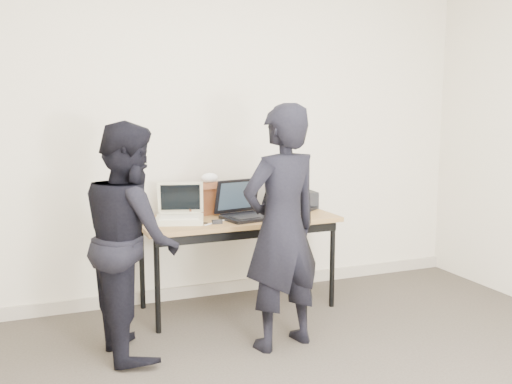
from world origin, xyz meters
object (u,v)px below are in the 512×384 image
laptop_right (287,203)px  person_observer (131,239)px  laptop_beige (180,214)px  person_typist (282,228)px  leather_satchel (206,198)px  equipment_box (301,200)px  laptop_center (245,209)px  desk (238,225)px

laptop_right → person_observer: 1.50m
laptop_beige → person_typist: person_typist is taller
laptop_beige → person_observer: 0.67m
leather_satchel → equipment_box: bearing=-12.0°
laptop_right → person_observer: (-1.37, -0.62, -0.04)m
equipment_box → laptop_right: bearing=-158.2°
equipment_box → person_observer: person_observer is taller
laptop_beige → person_observer: person_observer is taller
laptop_right → leather_satchel: 0.67m
laptop_center → laptop_right: size_ratio=0.88×
laptop_center → laptop_right: 0.46m
desk → leather_satchel: size_ratio=3.93×
desk → person_typist: (0.02, -0.77, 0.13)m
laptop_center → leather_satchel: size_ratio=1.12×
desk → person_observer: bearing=-152.3°
laptop_center → person_observer: bearing=-165.1°
laptop_right → equipment_box: bearing=-16.0°
laptop_right → equipment_box: (0.15, 0.06, 0.01)m
laptop_beige → laptop_right: (0.92, 0.11, 0.00)m
laptop_right → person_typist: (-0.46, -0.90, 0.01)m
desk → laptop_right: size_ratio=3.06×
person_typist → desk: bearing=-101.4°
laptop_beige → person_observer: (-0.44, -0.51, -0.04)m
laptop_beige → laptop_right: 0.93m
laptop_beige → leather_satchel: bearing=54.6°
person_typist → person_observer: person_typist is taller
desk → laptop_center: 0.14m
laptop_beige → laptop_center: laptop_center is taller
laptop_center → person_typist: size_ratio=0.27×
laptop_beige → laptop_right: bearing=23.6°
person_observer → laptop_center: bearing=-68.5°
person_typist → laptop_center: bearing=-104.8°
desk → laptop_beige: bearing=176.5°
laptop_center → laptop_right: laptop_center is taller
laptop_center → desk: bearing=132.7°
desk → leather_satchel: leather_satchel is taller
laptop_center → equipment_box: bearing=10.0°
laptop_center → equipment_box: 0.63m
leather_satchel → person_typist: 1.02m
equipment_box → person_observer: bearing=-156.0°
laptop_right → leather_satchel: (-0.66, 0.10, 0.07)m
laptop_beige → laptop_center: bearing=10.6°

